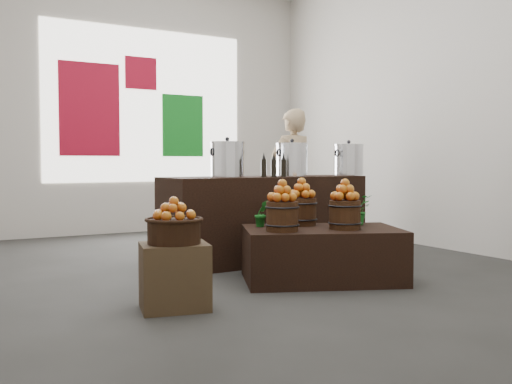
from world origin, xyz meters
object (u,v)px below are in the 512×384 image
display_table (322,254)px  shopper (292,175)px  wicker_basket (174,232)px  counter (265,219)px  stock_pot_center (292,160)px  stock_pot_right (349,161)px  crate (174,276)px  stock_pot_left (227,160)px

display_table → shopper: bearing=85.8°
wicker_basket → counter: bearing=42.0°
display_table → stock_pot_center: bearing=92.5°
stock_pot_center → stock_pot_right: bearing=1.8°
crate → stock_pot_center: bearing=36.6°
stock_pot_center → stock_pot_right: size_ratio=1.00×
crate → stock_pot_center: (2.02, 1.50, 0.88)m
crate → display_table: bearing=10.6°
stock_pot_left → shopper: bearing=37.6°
wicker_basket → counter: size_ratio=0.17×
display_table → shopper: 2.82m
stock_pot_center → stock_pot_right: (0.84, 0.03, 0.00)m
shopper → display_table: bearing=59.1°
stock_pot_left → wicker_basket: bearing=-128.7°
crate → stock_pot_center: stock_pot_center is taller
wicker_basket → stock_pot_center: size_ratio=1.11×
display_table → counter: (0.08, 1.19, 0.23)m
display_table → stock_pot_left: stock_pot_left is taller
stock_pot_right → display_table: bearing=-136.3°
crate → stock_pot_right: 3.36m
stock_pot_left → shopper: 2.08m
display_table → counter: counter is taller
counter → shopper: bearing=45.0°
wicker_basket → stock_pot_right: (2.86, 1.52, 0.54)m
counter → stock_pot_right: stock_pot_right is taller
counter → shopper: size_ratio=1.25×
stock_pot_left → stock_pot_right: 1.68m
counter → stock_pot_center: bearing=0.0°
wicker_basket → stock_pot_center: (2.02, 1.50, 0.54)m
stock_pot_center → wicker_basket: bearing=-143.4°
crate → stock_pot_left: (1.18, 1.47, 0.88)m
stock_pot_left → shopper: size_ratio=0.19×
crate → shopper: 3.98m
shopper → stock_pot_center: bearing=53.3°
display_table → counter: bearing=109.1°
display_table → crate: bearing=-146.6°
crate → stock_pot_right: bearing=28.1°
shopper → counter: bearing=43.1°
stock_pot_right → shopper: shopper is taller
display_table → stock_pot_left: bearing=131.4°
display_table → stock_pot_left: (-0.39, 1.18, 0.88)m
stock_pot_center → counter: bearing=-178.2°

